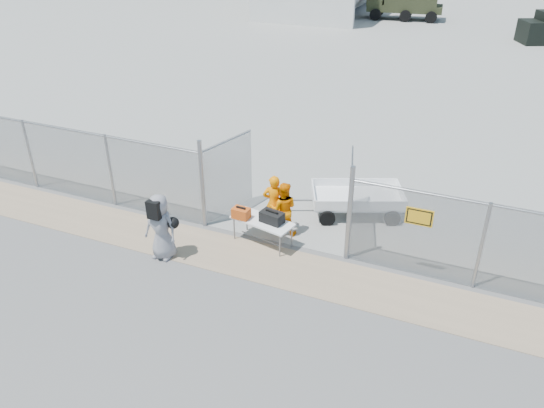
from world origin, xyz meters
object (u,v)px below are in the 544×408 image
at_px(security_worker_left, 274,204).
at_px(utility_trailer, 357,200).
at_px(folding_table, 263,232).
at_px(security_worker_right, 283,209).
at_px(visitor, 161,227).

height_order(security_worker_left, utility_trailer, security_worker_left).
bearing_deg(utility_trailer, folding_table, -148.48).
bearing_deg(security_worker_right, utility_trailer, -146.54).
height_order(security_worker_left, visitor, visitor).
relative_size(folding_table, utility_trailer, 0.50).
bearing_deg(folding_table, utility_trailer, 66.31).
bearing_deg(visitor, utility_trailer, 46.48).
distance_m(security_worker_left, utility_trailer, 2.57).
xyz_separation_m(security_worker_left, visitor, (-2.04, -2.23, 0.05)).
height_order(folding_table, security_worker_left, security_worker_left).
relative_size(security_worker_left, utility_trailer, 0.50).
relative_size(security_worker_left, visitor, 0.95).
xyz_separation_m(security_worker_right, utility_trailer, (1.49, 1.88, -0.35)).
xyz_separation_m(folding_table, security_worker_right, (0.31, 0.64, 0.41)).
bearing_deg(security_worker_left, security_worker_right, 148.51).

